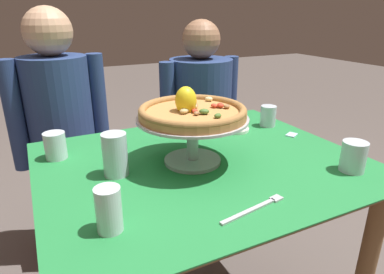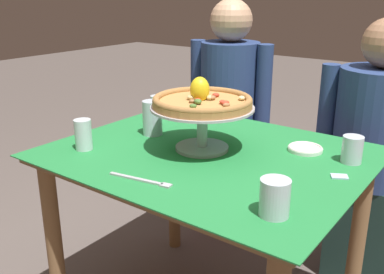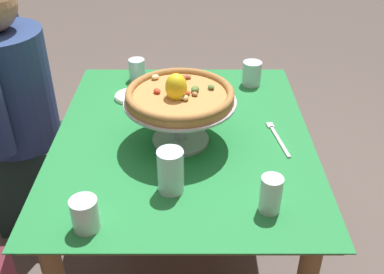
{
  "view_description": "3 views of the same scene",
  "coord_description": "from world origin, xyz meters",
  "px_view_note": "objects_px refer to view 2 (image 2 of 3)",
  "views": [
    {
      "loc": [
        -0.5,
        -0.92,
        1.22
      ],
      "look_at": [
        -0.0,
        0.07,
        0.8
      ],
      "focal_mm": 31.35,
      "sensor_mm": 36.0,
      "label": 1
    },
    {
      "loc": [
        0.82,
        -1.2,
        1.29
      ],
      "look_at": [
        -0.08,
        0.01,
        0.78
      ],
      "focal_mm": 41.01,
      "sensor_mm": 36.0,
      "label": 2
    },
    {
      "loc": [
        -1.31,
        -0.03,
        1.6
      ],
      "look_at": [
        -0.07,
        -0.03,
        0.78
      ],
      "focal_mm": 42.38,
      "sensor_mm": 36.0,
      "label": 3
    }
  ],
  "objects_px": {
    "pizza": "(202,101)",
    "diner_left": "(228,124)",
    "water_glass_side_left": "(152,120)",
    "dinner_fork": "(143,180)",
    "pizza_stand": "(202,120)",
    "water_glass_front_right": "(275,200)",
    "sugar_packet": "(339,176)",
    "side_plate": "(305,148)",
    "water_glass_back_right": "(352,151)",
    "water_glass_back_left": "(159,107)",
    "water_glass_front_left": "(83,137)",
    "diner_right": "(372,157)"
  },
  "relations": [
    {
      "from": "pizza_stand",
      "to": "water_glass_front_left",
      "type": "distance_m",
      "value": 0.43
    },
    {
      "from": "pizza",
      "to": "dinner_fork",
      "type": "xyz_separation_m",
      "value": [
        0.02,
        -0.33,
        -0.18
      ]
    },
    {
      "from": "dinner_fork",
      "to": "diner_right",
      "type": "relative_size",
      "value": 0.18
    },
    {
      "from": "sugar_packet",
      "to": "diner_right",
      "type": "xyz_separation_m",
      "value": [
        -0.07,
        0.68,
        -0.16
      ]
    },
    {
      "from": "water_glass_front_right",
      "to": "water_glass_side_left",
      "type": "height_order",
      "value": "water_glass_side_left"
    },
    {
      "from": "diner_right",
      "to": "pizza",
      "type": "bearing_deg",
      "value": -119.78
    },
    {
      "from": "water_glass_front_right",
      "to": "water_glass_back_left",
      "type": "xyz_separation_m",
      "value": [
        -0.84,
        0.52,
        -0.0
      ]
    },
    {
      "from": "water_glass_back_left",
      "to": "dinner_fork",
      "type": "relative_size",
      "value": 0.44
    },
    {
      "from": "water_glass_front_right",
      "to": "pizza_stand",
      "type": "bearing_deg",
      "value": 146.23
    },
    {
      "from": "water_glass_back_right",
      "to": "diner_right",
      "type": "bearing_deg",
      "value": 96.09
    },
    {
      "from": "pizza_stand",
      "to": "water_glass_front_right",
      "type": "relative_size",
      "value": 3.7
    },
    {
      "from": "water_glass_back_right",
      "to": "water_glass_side_left",
      "type": "relative_size",
      "value": 0.67
    },
    {
      "from": "pizza_stand",
      "to": "diner_left",
      "type": "distance_m",
      "value": 0.85
    },
    {
      "from": "water_glass_side_left",
      "to": "diner_left",
      "type": "bearing_deg",
      "value": 97.2
    },
    {
      "from": "water_glass_front_right",
      "to": "dinner_fork",
      "type": "relative_size",
      "value": 0.46
    },
    {
      "from": "pizza",
      "to": "diner_left",
      "type": "distance_m",
      "value": 0.88
    },
    {
      "from": "side_plate",
      "to": "diner_right",
      "type": "xyz_separation_m",
      "value": [
        0.11,
        0.52,
        -0.17
      ]
    },
    {
      "from": "pizza",
      "to": "dinner_fork",
      "type": "bearing_deg",
      "value": -86.56
    },
    {
      "from": "pizza_stand",
      "to": "pizza",
      "type": "xyz_separation_m",
      "value": [
        -0.0,
        0.0,
        0.07
      ]
    },
    {
      "from": "water_glass_side_left",
      "to": "dinner_fork",
      "type": "xyz_separation_m",
      "value": [
        0.27,
        -0.35,
        -0.06
      ]
    },
    {
      "from": "pizza",
      "to": "water_glass_back_right",
      "type": "height_order",
      "value": "pizza"
    },
    {
      "from": "water_glass_front_left",
      "to": "side_plate",
      "type": "height_order",
      "value": "water_glass_front_left"
    },
    {
      "from": "side_plate",
      "to": "dinner_fork",
      "type": "relative_size",
      "value": 0.57
    },
    {
      "from": "water_glass_front_left",
      "to": "dinner_fork",
      "type": "bearing_deg",
      "value": -12.43
    },
    {
      "from": "water_glass_side_left",
      "to": "dinner_fork",
      "type": "distance_m",
      "value": 0.45
    },
    {
      "from": "water_glass_back_right",
      "to": "diner_left",
      "type": "distance_m",
      "value": 1.0
    },
    {
      "from": "sugar_packet",
      "to": "dinner_fork",
      "type": "bearing_deg",
      "value": -140.52
    },
    {
      "from": "pizza_stand",
      "to": "diner_left",
      "type": "height_order",
      "value": "diner_left"
    },
    {
      "from": "water_glass_side_left",
      "to": "pizza",
      "type": "bearing_deg",
      "value": -4.86
    },
    {
      "from": "pizza",
      "to": "side_plate",
      "type": "distance_m",
      "value": 0.41
    },
    {
      "from": "water_glass_back_right",
      "to": "sugar_packet",
      "type": "distance_m",
      "value": 0.15
    },
    {
      "from": "pizza",
      "to": "water_glass_side_left",
      "type": "bearing_deg",
      "value": 175.14
    },
    {
      "from": "water_glass_front_right",
      "to": "diner_left",
      "type": "relative_size",
      "value": 0.08
    },
    {
      "from": "water_glass_front_right",
      "to": "diner_left",
      "type": "xyz_separation_m",
      "value": [
        -0.77,
        1.02,
        -0.19
      ]
    },
    {
      "from": "pizza_stand",
      "to": "dinner_fork",
      "type": "bearing_deg",
      "value": -86.69
    },
    {
      "from": "water_glass_front_left",
      "to": "side_plate",
      "type": "distance_m",
      "value": 0.79
    },
    {
      "from": "pizza",
      "to": "diner_left",
      "type": "relative_size",
      "value": 0.28
    },
    {
      "from": "water_glass_back_left",
      "to": "side_plate",
      "type": "xyz_separation_m",
      "value": [
        0.71,
        -0.03,
        -0.03
      ]
    },
    {
      "from": "sugar_packet",
      "to": "pizza",
      "type": "bearing_deg",
      "value": -174.22
    },
    {
      "from": "pizza",
      "to": "side_plate",
      "type": "xyz_separation_m",
      "value": [
        0.31,
        0.21,
        -0.17
      ]
    },
    {
      "from": "water_glass_front_left",
      "to": "diner_left",
      "type": "bearing_deg",
      "value": 90.26
    },
    {
      "from": "water_glass_side_left",
      "to": "water_glass_back_left",
      "type": "bearing_deg",
      "value": 125.51
    },
    {
      "from": "pizza",
      "to": "diner_left",
      "type": "height_order",
      "value": "diner_left"
    },
    {
      "from": "pizza_stand",
      "to": "water_glass_front_left",
      "type": "height_order",
      "value": "pizza_stand"
    },
    {
      "from": "water_glass_front_right",
      "to": "side_plate",
      "type": "bearing_deg",
      "value": 103.99
    },
    {
      "from": "dinner_fork",
      "to": "diner_left",
      "type": "height_order",
      "value": "diner_left"
    },
    {
      "from": "water_glass_back_right",
      "to": "side_plate",
      "type": "height_order",
      "value": "water_glass_back_right"
    },
    {
      "from": "pizza_stand",
      "to": "water_glass_back_left",
      "type": "relative_size",
      "value": 3.91
    },
    {
      "from": "water_glass_back_right",
      "to": "side_plate",
      "type": "distance_m",
      "value": 0.17
    },
    {
      "from": "side_plate",
      "to": "dinner_fork",
      "type": "height_order",
      "value": "side_plate"
    }
  ]
}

